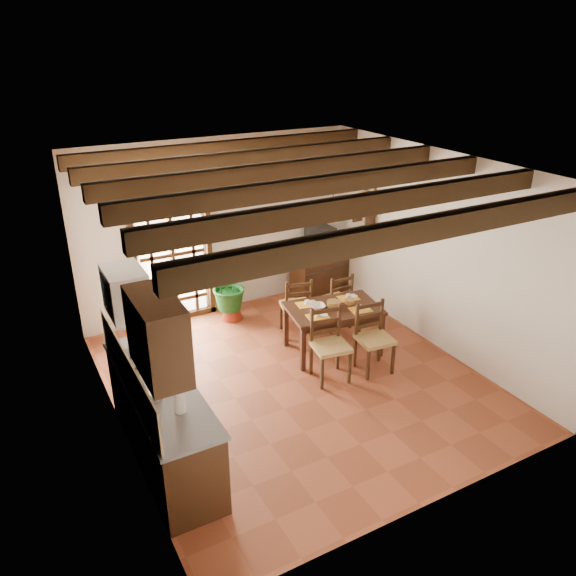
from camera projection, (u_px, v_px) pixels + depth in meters
ground_plane at (296, 380)px, 7.41m from camera, size 5.00×5.00×0.00m
room_shell at (297, 251)px, 6.66m from camera, size 4.52×5.02×2.81m
ceiling_beams at (297, 178)px, 6.30m from camera, size 4.50×4.34×0.20m
french_door at (172, 250)px, 8.53m from camera, size 1.26×0.11×2.32m
kitchen_counter at (162, 420)px, 5.88m from camera, size 0.64×2.25×1.38m
upper_cabinet at (157, 336)px, 4.70m from camera, size 0.35×0.80×0.70m
range_hood at (125, 293)px, 5.76m from camera, size 0.38×0.60×0.54m
counter_items at (155, 376)px, 5.75m from camera, size 0.50×1.43×0.25m
dining_table at (333, 313)px, 7.86m from camera, size 1.39×1.02×0.69m
chair_near_left at (330, 358)px, 7.33m from camera, size 0.51×0.49×0.98m
chair_near_right at (374, 350)px, 7.52m from camera, size 0.48×0.46×0.95m
chair_far_left at (296, 316)px, 8.45m from camera, size 0.52×0.51×0.93m
chair_far_right at (335, 310)px, 8.64m from camera, size 0.43×0.41×0.91m
table_setting at (333, 309)px, 7.83m from camera, size 0.93×0.62×0.09m
table_bowl at (317, 306)px, 7.78m from camera, size 0.26×0.26×0.05m
sideboard at (319, 271)px, 9.77m from camera, size 1.02×0.56×0.83m
crt_tv at (320, 238)px, 9.52m from camera, size 0.44×0.41×0.36m
fuse_box at (302, 194)px, 9.33m from camera, size 0.25×0.03×0.32m
plant_pot at (232, 313)px, 8.96m from camera, size 0.34×0.34×0.21m
potted_plant at (231, 286)px, 8.77m from camera, size 2.24×2.02×2.18m
wall_shelf at (364, 216)px, 9.00m from camera, size 0.20×0.42×0.20m
shelf_vase at (364, 207)px, 8.94m from camera, size 0.15×0.15×0.15m
shelf_flowers at (365, 195)px, 8.86m from camera, size 0.14×0.14×0.36m
framed_picture at (370, 182)px, 8.82m from camera, size 0.03×0.32×0.32m
pendant_lamp at (333, 209)px, 7.33m from camera, size 0.36×0.36×0.84m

